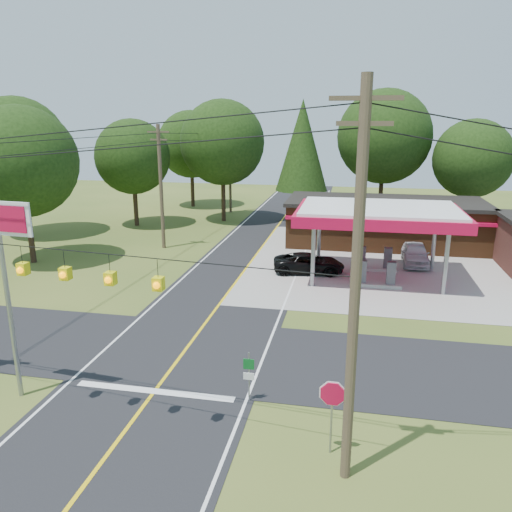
% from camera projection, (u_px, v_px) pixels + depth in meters
% --- Properties ---
extents(ground, '(120.00, 120.00, 0.00)m').
position_uv_depth(ground, '(185.00, 351.00, 23.09)').
color(ground, '#3D531D').
rests_on(ground, ground).
extents(main_highway, '(8.00, 120.00, 0.02)m').
position_uv_depth(main_highway, '(185.00, 351.00, 23.09)').
color(main_highway, black).
rests_on(main_highway, ground).
extents(cross_road, '(70.00, 7.00, 0.02)m').
position_uv_depth(cross_road, '(184.00, 351.00, 23.09)').
color(cross_road, black).
rests_on(cross_road, ground).
extents(lane_center_yellow, '(0.15, 110.00, 0.00)m').
position_uv_depth(lane_center_yellow, '(184.00, 351.00, 23.08)').
color(lane_center_yellow, yellow).
rests_on(lane_center_yellow, main_highway).
extents(gas_canopy, '(10.60, 7.40, 4.88)m').
position_uv_depth(gas_canopy, '(379.00, 216.00, 32.57)').
color(gas_canopy, gray).
rests_on(gas_canopy, ground).
extents(convenience_store, '(16.40, 7.55, 3.80)m').
position_uv_depth(convenience_store, '(384.00, 222.00, 42.45)').
color(convenience_store, '#553018').
rests_on(convenience_store, ground).
extents(utility_pole_near_right, '(1.80, 0.30, 11.50)m').
position_uv_depth(utility_pole_near_right, '(355.00, 289.00, 13.48)').
color(utility_pole_near_right, '#473828').
rests_on(utility_pole_near_right, ground).
extents(utility_pole_far_left, '(1.80, 0.30, 10.00)m').
position_uv_depth(utility_pole_far_left, '(161.00, 185.00, 40.22)').
color(utility_pole_far_left, '#473828').
rests_on(utility_pole_far_left, ground).
extents(utility_pole_north, '(0.30, 0.30, 9.50)m').
position_uv_depth(utility_pole_north, '(230.00, 171.00, 56.13)').
color(utility_pole_north, '#473828').
rests_on(utility_pole_north, ground).
extents(overhead_beacons, '(17.04, 2.04, 1.03)m').
position_uv_depth(overhead_beacons, '(86.00, 255.00, 15.95)').
color(overhead_beacons, black).
rests_on(overhead_beacons, ground).
extents(treeline_backdrop, '(70.27, 51.59, 13.30)m').
position_uv_depth(treeline_backdrop, '(280.00, 153.00, 43.64)').
color(treeline_backdrop, '#332316').
rests_on(treeline_backdrop, ground).
extents(suv_car, '(5.46, 5.46, 1.36)m').
position_uv_depth(suv_car, '(309.00, 263.00, 34.69)').
color(suv_car, black).
rests_on(suv_car, ground).
extents(sedan_car, '(4.69, 4.69, 1.57)m').
position_uv_depth(sedan_car, '(415.00, 254.00, 36.72)').
color(sedan_car, silver).
rests_on(sedan_car, ground).
extents(big_stop_sign, '(2.87, 0.37, 7.74)m').
position_uv_depth(big_stop_sign, '(1.00, 250.00, 17.87)').
color(big_stop_sign, gray).
rests_on(big_stop_sign, ground).
extents(octagonal_stop_sign, '(0.89, 0.09, 2.58)m').
position_uv_depth(octagonal_stop_sign, '(332.00, 400.00, 15.58)').
color(octagonal_stop_sign, gray).
rests_on(octagonal_stop_sign, ground).
extents(route_sign_post, '(0.41, 0.09, 2.02)m').
position_uv_depth(route_sign_post, '(249.00, 373.00, 18.73)').
color(route_sign_post, gray).
rests_on(route_sign_post, ground).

